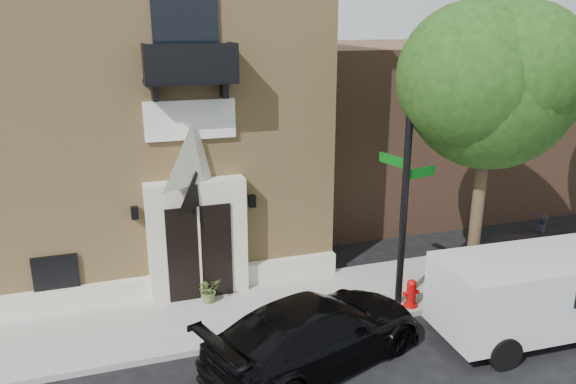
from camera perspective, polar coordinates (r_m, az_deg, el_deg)
name	(u,v)px	position (r m, az deg, el deg)	size (l,w,h in m)	color
ground	(263,344)	(13.73, -2.60, -15.17)	(120.00, 120.00, 0.00)	black
sidewalk	(284,305)	(15.18, -0.46, -11.42)	(42.00, 3.00, 0.15)	gray
church	(106,106)	(19.33, -18.02, 8.34)	(12.20, 11.01, 9.30)	tan
neighbour_building	(474,119)	(25.51, 18.42, 7.02)	(18.00, 8.00, 6.40)	brown
street_tree_left	(494,82)	(14.74, 20.24, 10.41)	(4.97, 4.38, 7.77)	#38281C
black_sedan	(316,332)	(12.70, 2.89, -14.01)	(2.17, 5.35, 1.55)	black
cargo_van	(548,291)	(14.89, 24.89, -9.07)	(5.18, 2.32, 2.08)	silver
street_sign	(406,179)	(14.19, 11.89, 1.32)	(1.23, 1.05, 6.77)	black
fire_hydrant	(411,293)	(15.14, 12.40, -10.01)	(0.44, 0.35, 0.77)	#B30708
dumpster	(519,260)	(17.32, 22.41, -6.42)	(2.09, 1.43, 1.26)	#0E3417
planter	(209,290)	(15.19, -8.04, -9.83)	(0.61, 0.52, 0.67)	#5D7137
pedestrian_near	(539,239)	(18.63, 24.11, -4.37)	(0.60, 0.39, 1.64)	black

